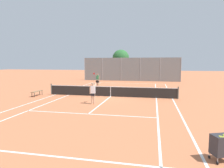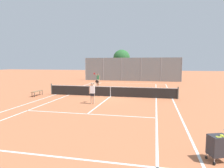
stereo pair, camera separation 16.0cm
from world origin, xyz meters
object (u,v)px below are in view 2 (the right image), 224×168
player_near_side (93,92)px  loose_tennis_ball_1 (89,94)px  player_far_left (98,79)px  ball_cart (218,145)px  loose_tennis_ball_2 (108,93)px  courtside_bench (37,92)px  tree_behind_left (122,58)px  tennis_net (110,91)px  loose_tennis_ball_0 (99,84)px

player_near_side → loose_tennis_ball_1: 4.69m
player_far_left → ball_cart: bearing=-63.6°
ball_cart → loose_tennis_ball_2: 14.79m
player_near_side → loose_tennis_ball_1: size_ratio=26.88×
player_far_left → player_near_side: bearing=-75.7°
loose_tennis_ball_2 → courtside_bench: (-6.14, -3.20, 0.38)m
tree_behind_left → player_far_left: bearing=-96.9°
loose_tennis_ball_2 → tree_behind_left: bearing=94.9°
tennis_net → tree_behind_left: tree_behind_left is taller
loose_tennis_ball_2 → tree_behind_left: tree_behind_left is taller
courtside_bench → player_near_side: bearing=-21.1°
ball_cart → tree_behind_left: (-8.21, 30.92, 3.33)m
loose_tennis_ball_0 → courtside_bench: size_ratio=0.04×
tennis_net → player_far_left: size_ratio=6.76×
player_near_side → loose_tennis_ball_0: size_ratio=26.88×
player_far_left → loose_tennis_ball_2: (2.92, -6.15, -0.89)m
ball_cart → tree_behind_left: 32.16m
loose_tennis_ball_0 → courtside_bench: courtside_bench is taller
ball_cart → loose_tennis_ball_2: (-6.68, 13.18, -0.50)m
loose_tennis_ball_0 → loose_tennis_ball_2: 8.29m
tennis_net → loose_tennis_ball_1: (-2.36, 0.76, -0.48)m
loose_tennis_ball_0 → courtside_bench: (-2.99, -10.86, 0.38)m
tennis_net → courtside_bench: 6.91m
ball_cart → loose_tennis_ball_0: ball_cart is taller
player_far_left → loose_tennis_ball_0: bearing=98.6°
player_far_left → loose_tennis_ball_1: player_far_left is taller
tree_behind_left → loose_tennis_ball_2: bearing=-85.1°
tennis_net → tree_behind_left: bearing=96.3°
loose_tennis_ball_2 → tree_behind_left: size_ratio=0.01×
player_far_left → tree_behind_left: tree_behind_left is taller
ball_cart → loose_tennis_ball_1: 14.51m
tennis_net → tree_behind_left: size_ratio=2.17×
ball_cart → loose_tennis_ball_0: bearing=115.2°
player_far_left → loose_tennis_ball_0: (-0.23, 1.52, -0.89)m
ball_cart → tennis_net: bearing=118.4°
loose_tennis_ball_1 → tree_behind_left: (0.16, 19.08, 3.83)m
loose_tennis_ball_0 → tennis_net: bearing=-68.6°
player_near_side → loose_tennis_ball_0: 13.68m
loose_tennis_ball_2 → courtside_bench: bearing=-152.5°
tennis_net → courtside_bench: bearing=-170.8°
player_far_left → loose_tennis_ball_0: 1.78m
tennis_net → player_near_side: bearing=-99.7°
loose_tennis_ball_2 → courtside_bench: size_ratio=0.04×
tennis_net → courtside_bench: tennis_net is taller
player_near_side → loose_tennis_ball_2: size_ratio=26.88×
ball_cart → courtside_bench: (-12.82, 9.99, -0.12)m
loose_tennis_ball_0 → player_far_left: bearing=-81.4°
ball_cart → courtside_bench: 16.25m
loose_tennis_ball_2 → player_far_left: bearing=115.4°
player_far_left → tree_behind_left: 12.03m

